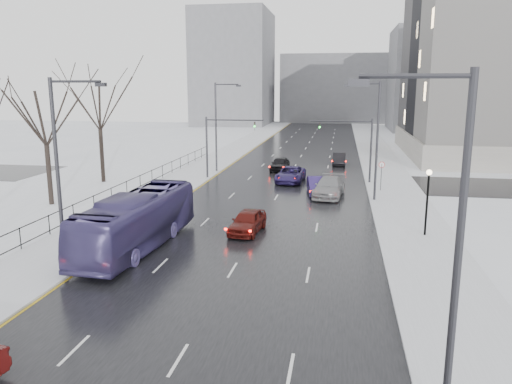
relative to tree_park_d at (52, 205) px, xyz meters
The scene contains 26 objects.
road 31.51m from the tree_park_d, 55.60° to the left, with size 16.00×150.00×0.04m, color black.
cross_road 22.65m from the tree_park_d, 38.19° to the left, with size 130.00×10.00×0.04m, color black.
sidewalk_left 27.01m from the tree_park_d, 74.32° to the left, with size 5.00×150.00×0.16m, color silver.
sidewalk_right 38.43m from the tree_park_d, 42.57° to the left, with size 5.00×150.00×0.16m, color silver.
park_strip 26.09m from the tree_park_d, 94.84° to the left, with size 14.00×150.00×0.12m, color white.
tree_park_d is the anchor object (origin of this frame).
tree_park_e 10.01m from the tree_park_d, 92.29° to the left, with size 9.45×9.45×13.50m, color black, non-canonical shape.
iron_fence 6.31m from the tree_park_d, 39.81° to the right, with size 0.06×70.00×1.30m.
streetlight_r_near 35.80m from the tree_park_d, 42.75° to the right, with size 2.95×0.25×10.00m.
streetlight_r_mid 27.24m from the tree_park_d, 13.01° to the left, with size 2.95×0.25×10.00m.
streetlight_l_near 17.90m from the tree_park_d, 55.47° to the right, with size 2.95×0.25×10.00m.
streetlight_l_far 21.17m from the tree_park_d, 61.85° to the left, with size 2.95×0.25×10.00m.
lamppost_r_mid 29.23m from the tree_park_d, ahead, with size 0.36×0.36×4.28m.
mast_signal_right 29.05m from the tree_park_d, 29.12° to the left, with size 6.10×0.33×6.50m.
mast_signal_left 17.96m from the tree_park_d, 53.20° to the left, with size 6.10×0.33×6.50m.
no_uturn_sign 28.88m from the tree_park_d, 20.32° to the left, with size 0.60×0.06×2.70m.
bldg_far_right 93.70m from the tree_park_d, 60.51° to the left, with size 24.00×20.00×22.00m, color slate.
bldg_far_left 92.17m from the tree_park_d, 92.64° to the left, with size 18.00×22.00×28.00m, color slate.
bldg_far_center 108.59m from the tree_park_d, 78.38° to the left, with size 30.00×18.00×18.00m, color slate.
bus 14.75m from the tree_park_d, 38.90° to the right, with size 2.80×11.96×3.33m, color #453B73.
sedan_center_near 18.02m from the tree_park_d, 16.08° to the right, with size 1.79×4.45×1.52m, color #4F110D.
sedan_right_near 22.71m from the tree_park_d, 20.22° to the left, with size 1.68×4.83×1.59m, color navy.
sedan_right_cross 22.68m from the tree_park_d, 36.16° to the left, with size 2.58×5.60×1.56m, color #281C56.
sedan_right_far 23.49m from the tree_park_d, 17.84° to the left, with size 2.38×5.85×1.70m, color gray.
sedan_center_far 26.07m from the tree_park_d, 51.09° to the left, with size 1.83×4.55×1.55m, color black.
sedan_right_distant 34.56m from the tree_park_d, 48.07° to the left, with size 1.56×4.46×1.47m, color black.
Camera 1 is at (5.44, -2.41, 9.56)m, focal length 35.00 mm.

